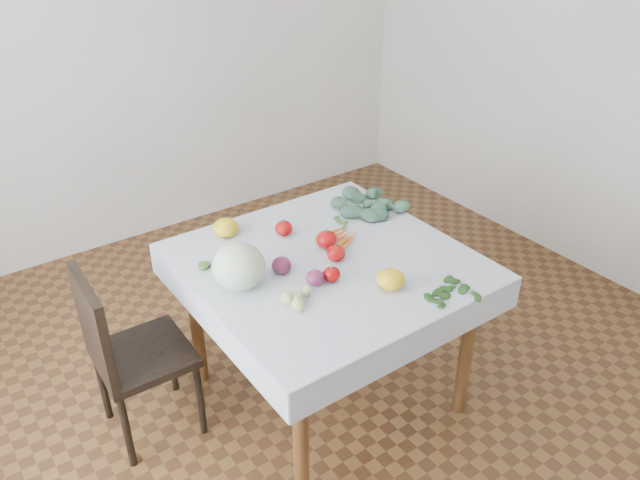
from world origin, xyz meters
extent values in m
plane|color=brown|center=(0.00, 0.00, 0.00)|extent=(4.00, 4.00, 0.00)
cube|color=beige|center=(0.00, 2.00, 1.35)|extent=(4.00, 0.04, 2.70)
cube|color=brown|center=(0.00, 0.00, 0.73)|extent=(1.00, 1.00, 0.04)
cylinder|color=brown|center=(-0.44, -0.44, 0.35)|extent=(0.06, 0.06, 0.71)
cylinder|color=brown|center=(0.44, -0.44, 0.35)|extent=(0.06, 0.06, 0.71)
cylinder|color=brown|center=(-0.44, 0.44, 0.35)|extent=(0.06, 0.06, 0.71)
cylinder|color=brown|center=(0.44, 0.44, 0.35)|extent=(0.06, 0.06, 0.71)
cube|color=white|center=(0.00, 0.00, 0.75)|extent=(1.12, 1.12, 0.01)
cube|color=black|center=(-0.75, 0.29, 0.41)|extent=(0.39, 0.39, 0.04)
cube|color=black|center=(-0.92, 0.30, 0.63)|extent=(0.05, 0.38, 0.41)
cylinder|color=black|center=(-0.91, 0.13, 0.19)|extent=(0.03, 0.03, 0.39)
cylinder|color=black|center=(-0.59, 0.12, 0.19)|extent=(0.03, 0.03, 0.39)
cylinder|color=black|center=(-0.90, 0.46, 0.19)|extent=(0.03, 0.03, 0.39)
cylinder|color=black|center=(-0.58, 0.45, 0.19)|extent=(0.03, 0.03, 0.39)
ellipsoid|color=silver|center=(-0.40, 0.04, 0.85)|extent=(0.27, 0.27, 0.19)
ellipsoid|color=#AA0B0B|center=(0.03, -0.02, 0.79)|extent=(0.10, 0.10, 0.07)
ellipsoid|color=#AA0B0B|center=(-0.04, 0.29, 0.79)|extent=(0.09, 0.09, 0.07)
ellipsoid|color=#AA0B0B|center=(-0.08, -0.13, 0.79)|extent=(0.07, 0.07, 0.06)
ellipsoid|color=#AA0B0B|center=(0.06, 0.09, 0.80)|extent=(0.12, 0.12, 0.08)
ellipsoid|color=yellow|center=(-0.25, 0.43, 0.80)|extent=(0.15, 0.15, 0.08)
ellipsoid|color=yellow|center=(0.08, -0.31, 0.80)|extent=(0.12, 0.12, 0.08)
ellipsoid|color=#571935|center=(-0.21, 0.03, 0.79)|extent=(0.09, 0.09, 0.07)
ellipsoid|color=#571935|center=(-0.15, -0.12, 0.79)|extent=(0.10, 0.10, 0.06)
ellipsoid|color=#CFDA7D|center=(-0.27, -0.20, 0.78)|extent=(0.04, 0.04, 0.04)
ellipsoid|color=#CFDA7D|center=(-0.29, -0.19, 0.78)|extent=(0.04, 0.04, 0.04)
ellipsoid|color=#CFDA7D|center=(-0.28, -0.22, 0.78)|extent=(0.04, 0.04, 0.04)
ellipsoid|color=#CFDA7D|center=(-0.25, -0.18, 0.78)|extent=(0.04, 0.04, 0.04)
ellipsoid|color=#CFDA7D|center=(-0.33, -0.20, 0.78)|extent=(0.04, 0.04, 0.04)
ellipsoid|color=#CFDA7D|center=(-0.24, -0.23, 0.78)|extent=(0.04, 0.04, 0.04)
cone|color=#FF5D1C|center=(0.15, 0.16, 0.77)|extent=(0.19, 0.04, 0.03)
cone|color=#FF5D1C|center=(0.15, 0.13, 0.77)|extent=(0.19, 0.06, 0.03)
cone|color=#FF5D1C|center=(0.15, 0.10, 0.77)|extent=(0.19, 0.07, 0.03)
cone|color=#FF5D1C|center=(0.15, 0.07, 0.77)|extent=(0.19, 0.09, 0.03)
cone|color=#FF5D1C|center=(0.15, 0.04, 0.77)|extent=(0.18, 0.10, 0.03)
ellipsoid|color=#385B42|center=(0.48, 0.27, 0.78)|extent=(0.08, 0.08, 0.05)
ellipsoid|color=#385B42|center=(0.43, 0.30, 0.78)|extent=(0.08, 0.08, 0.05)
ellipsoid|color=#385B42|center=(0.44, 0.24, 0.78)|extent=(0.08, 0.08, 0.05)
ellipsoid|color=#385B42|center=(0.50, 0.30, 0.78)|extent=(0.08, 0.08, 0.05)
ellipsoid|color=#385B42|center=(0.39, 0.28, 0.78)|extent=(0.08, 0.08, 0.05)
ellipsoid|color=#385B42|center=(0.50, 0.23, 0.78)|extent=(0.08, 0.08, 0.05)
ellipsoid|color=#385B42|center=(0.46, 0.35, 0.78)|extent=(0.08, 0.08, 0.05)
ellipsoid|color=#385B42|center=(0.38, 0.22, 0.78)|extent=(0.08, 0.08, 0.05)
ellipsoid|color=#385B42|center=(0.56, 0.28, 0.78)|extent=(0.08, 0.08, 0.05)
ellipsoid|color=#385B42|center=(0.36, 0.34, 0.78)|extent=(0.08, 0.08, 0.05)
ellipsoid|color=#385B42|center=(0.47, 0.17, 0.78)|extent=(0.08, 0.08, 0.05)
ellipsoid|color=#385B42|center=(0.54, 0.37, 0.78)|extent=(0.08, 0.08, 0.05)
ellipsoid|color=#385B42|center=(0.30, 0.25, 0.78)|extent=(0.08, 0.08, 0.05)
ellipsoid|color=#385B42|center=(0.59, 0.21, 0.78)|extent=(0.08, 0.08, 0.05)
ellipsoid|color=#385B42|center=(0.40, 0.41, 0.78)|extent=(0.08, 0.08, 0.05)
ellipsoid|color=#204F18|center=(0.24, -0.48, 0.76)|extent=(0.05, 0.03, 0.01)
ellipsoid|color=#204F18|center=(0.21, -0.47, 0.76)|extent=(0.05, 0.03, 0.01)
ellipsoid|color=#204F18|center=(0.24, -0.50, 0.76)|extent=(0.05, 0.03, 0.01)
ellipsoid|color=#204F18|center=(0.24, -0.45, 0.76)|extent=(0.05, 0.03, 0.01)
ellipsoid|color=#204F18|center=(0.19, -0.49, 0.76)|extent=(0.05, 0.03, 0.01)
ellipsoid|color=#204F18|center=(0.27, -0.50, 0.76)|extent=(0.05, 0.03, 0.01)
ellipsoid|color=#204F18|center=(0.21, -0.44, 0.76)|extent=(0.05, 0.03, 0.01)
ellipsoid|color=#204F18|center=(0.21, -0.53, 0.76)|extent=(0.05, 0.03, 0.01)
ellipsoid|color=#204F18|center=(0.29, -0.45, 0.76)|extent=(0.05, 0.03, 0.01)
ellipsoid|color=#204F18|center=(0.16, -0.47, 0.76)|extent=(0.05, 0.03, 0.01)
ellipsoid|color=#204F18|center=(0.27, -0.53, 0.76)|extent=(0.05, 0.03, 0.01)
ellipsoid|color=#204F18|center=(0.24, -0.41, 0.76)|extent=(0.05, 0.03, 0.01)
ellipsoid|color=#204F18|center=(0.16, -0.53, 0.76)|extent=(0.05, 0.03, 0.01)
ellipsoid|color=#204F18|center=(0.33, -0.48, 0.76)|extent=(0.05, 0.03, 0.01)
ellipsoid|color=#204F18|center=(0.15, -0.42, 0.76)|extent=(0.05, 0.03, 0.01)
ellipsoid|color=#547A37|center=(-0.35, 0.18, 0.77)|extent=(0.05, 0.05, 0.02)
ellipsoid|color=#547A37|center=(-0.39, 0.18, 0.77)|extent=(0.05, 0.05, 0.02)
ellipsoid|color=#547A37|center=(-0.35, 0.15, 0.77)|extent=(0.05, 0.05, 0.02)
ellipsoid|color=#547A37|center=(-0.35, 0.21, 0.77)|extent=(0.05, 0.05, 0.02)
ellipsoid|color=#547A37|center=(-0.41, 0.15, 0.77)|extent=(0.05, 0.05, 0.02)
ellipsoid|color=#547A37|center=(-0.30, 0.17, 0.77)|extent=(0.05, 0.05, 0.02)
ellipsoid|color=#547A37|center=(-0.41, 0.22, 0.77)|extent=(0.05, 0.05, 0.02)
ellipsoid|color=#547A37|center=(-0.37, 0.11, 0.77)|extent=(0.05, 0.05, 0.02)
ellipsoid|color=#547A37|center=(-0.30, 0.23, 0.77)|extent=(0.05, 0.05, 0.02)
ellipsoid|color=#547A37|center=(-0.46, 0.18, 0.77)|extent=(0.05, 0.05, 0.02)
camera|label=1|loc=(-1.32, -1.79, 2.15)|focal=35.00mm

